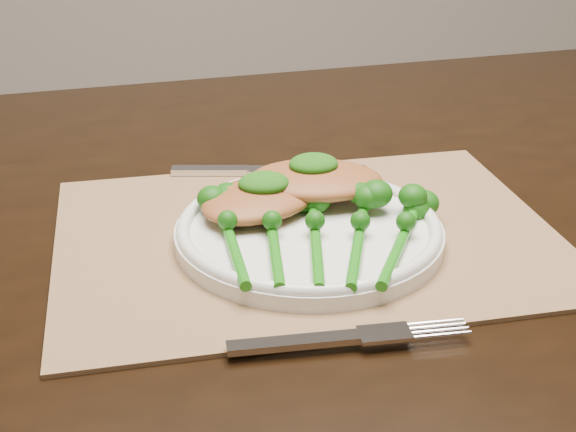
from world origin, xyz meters
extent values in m
cube|color=black|center=(-0.14, -0.14, 0.73)|extent=(1.69, 1.06, 0.04)
cube|color=olive|center=(-0.18, -0.23, 0.75)|extent=(0.47, 0.35, 0.00)
cylinder|color=silver|center=(-0.18, -0.24, 0.76)|extent=(0.24, 0.24, 0.01)
torus|color=silver|center=(-0.18, -0.24, 0.77)|extent=(0.24, 0.24, 0.01)
cube|color=silver|center=(-0.25, -0.07, 0.76)|extent=(0.09, 0.03, 0.01)
cube|color=silver|center=(-0.15, -0.09, 0.76)|extent=(0.13, 0.04, 0.00)
cube|color=silver|center=(-0.22, -0.40, 0.76)|extent=(0.10, 0.01, 0.01)
ellipsoid|color=#9B572D|center=(-0.21, -0.20, 0.78)|extent=(0.15, 0.14, 0.02)
ellipsoid|color=#9B572D|center=(-0.16, -0.18, 0.79)|extent=(0.14, 0.11, 0.03)
ellipsoid|color=#114409|center=(-0.21, -0.20, 0.80)|extent=(0.05, 0.04, 0.02)
ellipsoid|color=#114409|center=(-0.16, -0.18, 0.80)|extent=(0.05, 0.04, 0.02)
camera|label=1|loc=(-0.30, -0.87, 1.09)|focal=50.00mm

